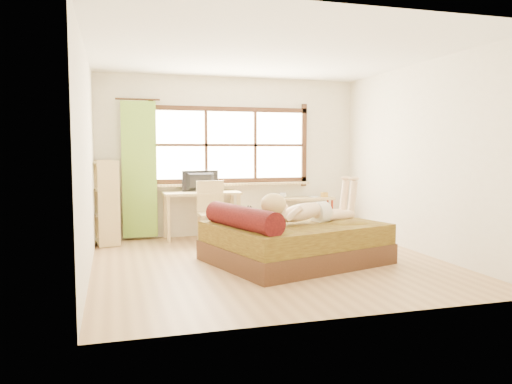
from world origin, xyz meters
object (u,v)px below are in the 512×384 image
object	(u,v)px
desk	(201,198)
woman	(307,199)
kitten	(240,214)
pipe_shelf	(299,207)
bookshelf	(106,202)
bed	(292,241)
chair	(212,208)

from	to	relation	value
desk	woman	bearing A→B (deg)	-63.60
woman	kitten	distance (m)	0.90
kitten	desk	size ratio (longest dim) A/B	0.25
woman	desk	bearing A→B (deg)	100.50
woman	pipe_shelf	bearing A→B (deg)	54.92
kitten	pipe_shelf	size ratio (longest dim) A/B	0.24
pipe_shelf	bookshelf	xyz separation A→B (m)	(-3.28, -0.22, 0.20)
bed	bookshelf	xyz separation A→B (m)	(-2.36, 1.91, 0.38)
kitten	chair	bearing A→B (deg)	76.33
chair	bookshelf	size ratio (longest dim) A/B	0.75
woman	desk	distance (m)	2.30
desk	bookshelf	xyz separation A→B (m)	(-1.51, -0.10, -0.02)
bed	pipe_shelf	xyz separation A→B (m)	(0.92, 2.13, 0.18)
bed	desk	xyz separation A→B (m)	(-0.85, 2.01, 0.40)
chair	bed	bearing A→B (deg)	-66.29
bed	kitten	world-z (taller)	bed
pipe_shelf	bookshelf	size ratio (longest dim) A/B	0.98
kitten	desk	bearing A→B (deg)	78.74
woman	bookshelf	distance (m)	3.22
kitten	desk	distance (m)	1.91
woman	desk	size ratio (longest dim) A/B	1.16
woman	bookshelf	world-z (taller)	bookshelf
desk	chair	size ratio (longest dim) A/B	1.28
chair	pipe_shelf	distance (m)	1.74
pipe_shelf	woman	bearing A→B (deg)	-102.30
woman	pipe_shelf	xyz separation A→B (m)	(0.72, 2.17, -0.37)
bed	chair	distance (m)	1.83
chair	desk	bearing A→B (deg)	104.64
desk	chair	distance (m)	0.40
bed	pipe_shelf	world-z (taller)	bed
woman	bookshelf	xyz separation A→B (m)	(-2.56, 1.95, -0.17)
bed	woman	xyz separation A→B (m)	(0.20, -0.04, 0.55)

